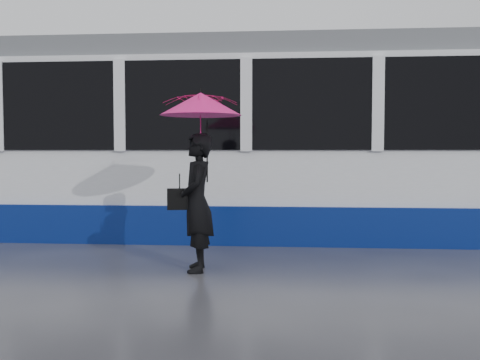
{
  "coord_description": "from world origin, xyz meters",
  "views": [
    {
      "loc": [
        0.47,
        -7.0,
        1.47
      ],
      "look_at": [
        -0.1,
        -0.02,
        1.1
      ],
      "focal_mm": 40.0,
      "sensor_mm": 36.0,
      "label": 1
    }
  ],
  "objects": [
    {
      "name": "handbag",
      "position": [
        -0.81,
        -0.52,
        0.89
      ],
      "size": [
        0.32,
        0.18,
        0.44
      ],
      "rotation": [
        0.0,
        0.0,
        0.16
      ],
      "color": "black",
      "rests_on": "ground"
    },
    {
      "name": "woman",
      "position": [
        -0.59,
        -0.54,
        0.85
      ],
      "size": [
        0.5,
        0.68,
        1.7
      ],
      "primitive_type": "imported",
      "rotation": [
        0.0,
        0.0,
        -1.41
      ],
      "color": "black",
      "rests_on": "ground"
    },
    {
      "name": "rails",
      "position": [
        0.0,
        2.5,
        0.01
      ],
      "size": [
        34.0,
        1.51,
        0.02
      ],
      "color": "#3F3D38",
      "rests_on": "ground"
    },
    {
      "name": "tram",
      "position": [
        -3.61,
        2.5,
        1.64
      ],
      "size": [
        26.0,
        2.56,
        3.35
      ],
      "color": "white",
      "rests_on": "ground"
    },
    {
      "name": "umbrella",
      "position": [
        -0.54,
        -0.54,
        1.86
      ],
      "size": [
        1.15,
        1.15,
        1.14
      ],
      "rotation": [
        0.0,
        0.0,
        0.16
      ],
      "color": "#FF156F",
      "rests_on": "ground"
    },
    {
      "name": "ground",
      "position": [
        0.0,
        0.0,
        0.0
      ],
      "size": [
        90.0,
        90.0,
        0.0
      ],
      "primitive_type": "plane",
      "color": "#2E2E33",
      "rests_on": "ground"
    }
  ]
}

